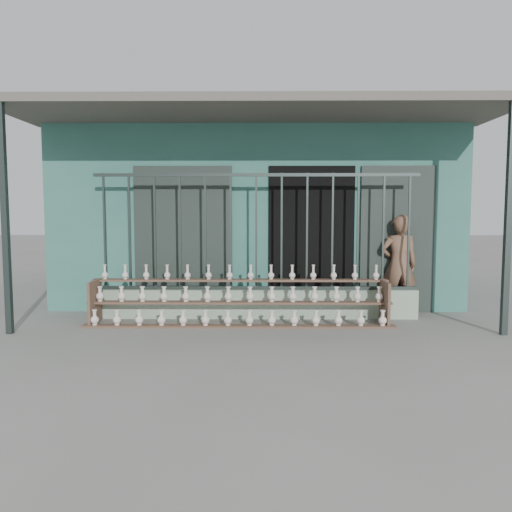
{
  "coord_description": "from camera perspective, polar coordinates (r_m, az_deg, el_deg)",
  "views": [
    {
      "loc": [
        0.08,
        -6.4,
        1.65
      ],
      "look_at": [
        0.0,
        1.0,
        1.0
      ],
      "focal_mm": 35.0,
      "sensor_mm": 36.0,
      "label": 1
    }
  ],
  "objects": [
    {
      "name": "workshop_building",
      "position": [
        10.63,
        0.2,
        4.86
      ],
      "size": [
        7.4,
        6.6,
        3.21
      ],
      "color": "#336C61",
      "rests_on": "ground"
    },
    {
      "name": "ground",
      "position": [
        6.6,
        -0.09,
        -9.44
      ],
      "size": [
        60.0,
        60.0,
        0.0
      ],
      "primitive_type": "plane",
      "color": "slate"
    },
    {
      "name": "security_fence",
      "position": [
        7.7,
        0.02,
        2.78
      ],
      "size": [
        5.0,
        0.04,
        1.8
      ],
      "color": "#283330",
      "rests_on": "parapet_wall"
    },
    {
      "name": "shelf_rack",
      "position": [
        7.4,
        -1.93,
        -4.99
      ],
      "size": [
        4.5,
        0.68,
        0.85
      ],
      "color": "brown",
      "rests_on": "ground"
    },
    {
      "name": "elderly_woman",
      "position": [
        8.33,
        16.02,
        -1.0
      ],
      "size": [
        0.6,
        0.41,
        1.61
      ],
      "primitive_type": "imported",
      "rotation": [
        0.0,
        0.0,
        3.1
      ],
      "color": "brown",
      "rests_on": "ground"
    },
    {
      "name": "parapet_wall",
      "position": [
        7.83,
        0.02,
        -5.47
      ],
      "size": [
        5.0,
        0.2,
        0.45
      ],
      "primitive_type": "cube",
      "color": "#99B299",
      "rests_on": "ground"
    }
  ]
}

